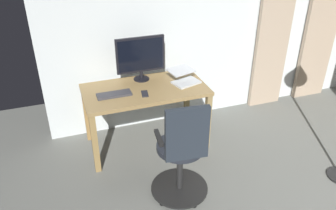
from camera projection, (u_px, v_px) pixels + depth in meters
name	position (u px, v px, depth m)	size (l,w,h in m)	color
back_room_partition	(244.00, 13.00, 4.28)	(5.07, 0.10, 2.62)	silver
curtain_left_panel	(324.00, 14.00, 4.57)	(0.51, 0.06, 2.44)	tan
curtain_right_panel	(276.00, 19.00, 4.35)	(0.48, 0.06, 2.44)	tan
desk	(145.00, 96.00, 3.78)	(1.35, 0.70, 0.73)	olive
office_chair	(182.00, 155.00, 3.09)	(0.56, 0.56, 1.06)	black
computer_monitor	(140.00, 56.00, 3.79)	(0.55, 0.18, 0.50)	black
computer_keyboard	(114.00, 94.00, 3.58)	(0.36, 0.13, 0.02)	#333338
laptop	(184.00, 78.00, 3.85)	(0.36, 0.37, 0.14)	#B7BCC1
cell_phone_by_monitor	(145.00, 94.00, 3.61)	(0.07, 0.14, 0.01)	#232328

